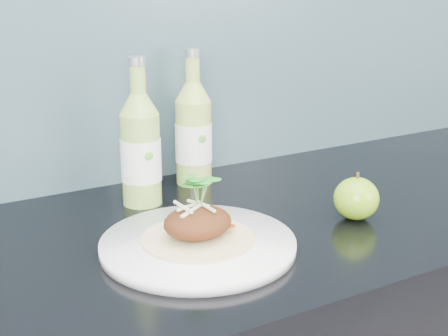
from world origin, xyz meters
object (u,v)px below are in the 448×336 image
Objects in this scene: green_apple at (356,198)px; cider_bottle_left at (141,150)px; cider_bottle_right at (194,134)px; dinner_plate at (198,244)px.

cider_bottle_left is at bearing 138.63° from green_apple.
cider_bottle_right is (-0.15, 0.31, 0.06)m from green_apple.
green_apple is (0.29, -0.02, 0.03)m from dinner_plate.
green_apple reaches higher than dinner_plate.
cider_bottle_left is 1.00× the size of cider_bottle_right.
dinner_plate is at bearing 175.30° from green_apple.
dinner_plate is 1.31× the size of cider_bottle_right.
cider_bottle_left and cider_bottle_right have the same top height.
cider_bottle_left is at bearing -168.83° from cider_bottle_right.
cider_bottle_left reaches higher than dinner_plate.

